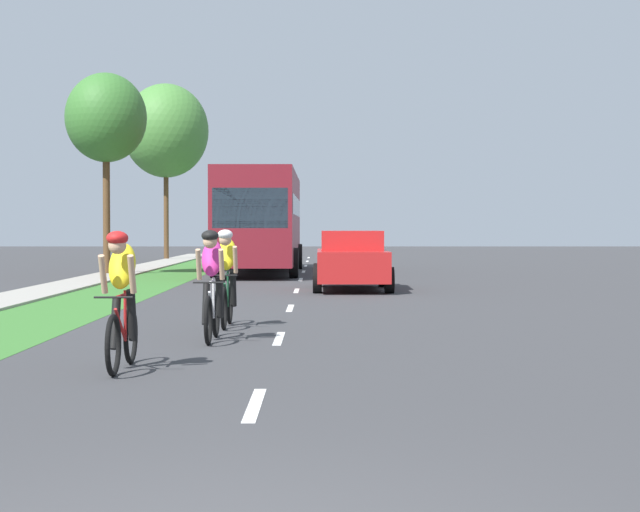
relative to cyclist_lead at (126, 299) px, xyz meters
name	(u,v)px	position (x,y,z in m)	size (l,w,h in m)	color
ground_plane	(299,294)	(1.65, 13.33, -0.81)	(120.00, 120.00, 0.00)	#38383A
grass_verge	(117,294)	(-2.78, 13.33, -0.81)	(2.27, 70.00, 0.01)	#38722D
sidewalk_concrete	(40,294)	(-4.64, 13.33, -0.81)	(1.46, 70.00, 0.10)	#9E998E
lane_markings_center	(303,284)	(1.65, 17.33, -0.81)	(0.12, 52.20, 0.01)	white
cyclist_lead	(126,299)	(0.00, 0.00, 0.00)	(0.42, 1.72, 1.58)	black
cyclist_trailing	(216,284)	(0.71, 2.98, 0.00)	(0.42, 1.72, 1.58)	black
cyclist_distant	(231,277)	(0.73, 5.07, 0.00)	(0.42, 1.72, 1.58)	black
sedan_red	(356,260)	(3.06, 14.97, -0.04)	(1.98, 4.30, 1.52)	red
bus_maroon	(265,217)	(0.17, 24.87, 1.17)	(2.78, 11.60, 3.48)	maroon
street_tree_near	(110,119)	(-4.96, 23.33, 4.45)	(2.73, 2.73, 6.80)	brown
street_tree_far	(170,131)	(-5.32, 39.34, 5.51)	(4.18, 4.18, 8.63)	brown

